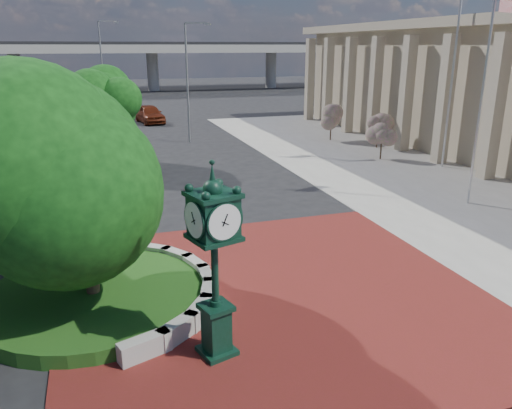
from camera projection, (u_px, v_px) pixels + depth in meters
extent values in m
plane|color=black|center=(263.00, 280.00, 15.49)|extent=(200.00, 200.00, 0.00)
cube|color=maroon|center=(274.00, 294.00, 14.58)|extent=(12.00, 12.00, 0.04)
cube|color=#9E9B93|center=(467.00, 169.00, 29.22)|extent=(20.00, 50.00, 0.04)
cube|color=#9E9B93|center=(145.00, 348.00, 11.54)|extent=(1.29, 0.76, 0.54)
cube|color=#9E9B93|center=(178.00, 331.00, 12.21)|extent=(1.20, 1.04, 0.54)
cube|color=#9E9B93|center=(199.00, 313.00, 13.05)|extent=(1.00, 1.22, 0.54)
cube|color=#9E9B93|center=(208.00, 295.00, 13.97)|extent=(0.71, 1.30, 0.54)
cube|color=#9E9B93|center=(206.00, 280.00, 14.88)|extent=(0.35, 1.25, 0.54)
cube|color=#9E9B93|center=(195.00, 268.00, 15.71)|extent=(0.71, 1.30, 0.54)
cube|color=#9E9B93|center=(177.00, 259.00, 16.38)|extent=(1.00, 1.22, 0.54)
cube|color=#9E9B93|center=(153.00, 253.00, 16.82)|extent=(1.20, 1.04, 0.54)
cube|color=#9E9B93|center=(126.00, 251.00, 16.99)|extent=(1.29, 0.76, 0.54)
cylinder|color=#164714|center=(94.00, 298.00, 13.97)|extent=(6.10, 6.10, 0.40)
cube|color=black|center=(463.00, 97.00, 30.06)|extent=(0.30, 40.00, 5.50)
cube|color=#9E9B93|center=(119.00, 49.00, 76.99)|extent=(90.00, 12.00, 1.20)
cube|color=black|center=(118.00, 43.00, 76.75)|extent=(90.00, 12.00, 0.40)
cylinder|color=#9E9B93|center=(16.00, 74.00, 73.68)|extent=(1.80, 1.80, 6.00)
cylinder|color=#9E9B93|center=(153.00, 72.00, 79.52)|extent=(1.80, 1.80, 6.00)
cylinder|color=#9E9B93|center=(271.00, 70.00, 85.36)|extent=(1.80, 1.80, 6.00)
cylinder|color=#38281C|center=(91.00, 269.00, 13.70)|extent=(0.36, 0.36, 2.17)
sphere|color=#0F3910|center=(81.00, 176.00, 12.90)|extent=(5.20, 5.20, 5.20)
cylinder|color=#38281C|center=(107.00, 149.00, 30.35)|extent=(0.36, 0.36, 1.92)
sphere|color=#0F3910|center=(103.00, 111.00, 29.66)|extent=(4.40, 4.40, 4.40)
cube|color=black|center=(217.00, 351.00, 11.74)|extent=(0.97, 0.97, 0.16)
cube|color=black|center=(217.00, 329.00, 11.56)|extent=(0.67, 0.67, 1.07)
cube|color=black|center=(216.00, 307.00, 11.39)|extent=(0.85, 0.85, 0.12)
cylinder|color=black|center=(215.00, 272.00, 11.12)|extent=(0.17, 0.17, 1.65)
cube|color=black|center=(213.00, 216.00, 10.72)|extent=(1.09, 1.09, 0.87)
cylinder|color=white|center=(224.00, 222.00, 10.36)|extent=(0.76, 0.28, 0.78)
cylinder|color=white|center=(203.00, 211.00, 11.08)|extent=(0.76, 0.28, 0.78)
cylinder|color=white|center=(195.00, 220.00, 10.47)|extent=(0.28, 0.76, 0.78)
cylinder|color=white|center=(231.00, 212.00, 10.97)|extent=(0.28, 0.76, 0.78)
sphere|color=black|center=(213.00, 189.00, 10.54)|extent=(0.43, 0.43, 0.43)
cone|color=black|center=(212.00, 174.00, 10.44)|extent=(0.17, 0.17, 0.49)
imported|color=#571D0C|center=(150.00, 114.00, 46.78)|extent=(2.75, 5.17, 1.67)
cylinder|color=silver|center=(481.00, 100.00, 21.52)|extent=(0.11, 0.11, 9.38)
plane|color=red|center=(509.00, 0.00, 20.50)|extent=(1.32, 0.48, 1.41)
cylinder|color=silver|center=(453.00, 72.00, 28.15)|extent=(0.13, 0.13, 11.02)
cylinder|color=slate|center=(187.00, 85.00, 36.33)|extent=(0.15, 0.15, 8.48)
cube|color=slate|center=(197.00, 23.00, 35.12)|extent=(1.69, 0.48, 0.11)
cube|color=slate|center=(208.00, 24.00, 35.23)|extent=(0.51, 0.33, 0.14)
cylinder|color=slate|center=(102.00, 68.00, 52.17)|extent=(0.17, 0.17, 9.34)
cube|color=slate|center=(108.00, 21.00, 50.98)|extent=(1.87, 0.25, 0.12)
cube|color=slate|center=(116.00, 22.00, 51.21)|extent=(0.53, 0.28, 0.16)
cylinder|color=#38281C|center=(381.00, 150.00, 31.65)|extent=(0.10, 0.10, 1.20)
sphere|color=#BD5E92|center=(382.00, 135.00, 31.35)|extent=(1.20, 1.20, 1.20)
cylinder|color=#38281C|center=(377.00, 140.00, 35.24)|extent=(0.10, 0.10, 1.20)
sphere|color=#BD5E92|center=(378.00, 126.00, 34.93)|extent=(1.20, 1.20, 1.20)
cylinder|color=#38281C|center=(331.00, 133.00, 38.10)|extent=(0.10, 0.10, 1.20)
sphere|color=#BD5E92|center=(331.00, 120.00, 37.80)|extent=(1.20, 1.20, 1.20)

